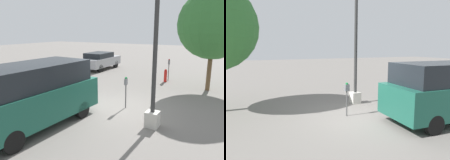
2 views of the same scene
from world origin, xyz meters
The scene contains 8 objects.
ground_plane centered at (0.00, 0.00, 0.00)m, with size 80.00×80.00×0.00m, color slate.
parking_meter_near centered at (-0.37, 0.39, 1.00)m, with size 0.22×0.15×1.36m.
parking_meter_far centered at (-6.33, 0.59, 1.06)m, with size 0.22×0.15×1.43m.
lamp_post centered at (0.88, 2.02, 1.65)m, with size 0.44×0.44×5.55m.
parked_van centered at (2.77, -1.56, 1.16)m, with size 4.77×2.25×2.18m.
car_distant centered at (-7.77, -5.63, 0.76)m, with size 4.04×1.79×1.42m.
street_tree centered at (-5.14, 3.12, 3.57)m, with size 3.70×3.70×5.42m.
fire_hydrant centered at (-5.91, 0.52, 0.41)m, with size 0.19×0.19×0.83m.
Camera 1 is at (7.66, 4.27, 3.29)m, focal length 35.00 mm.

